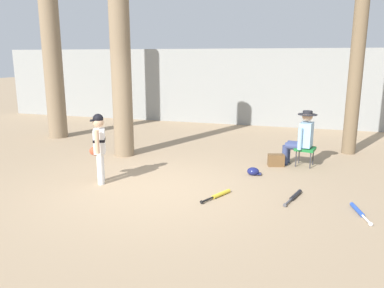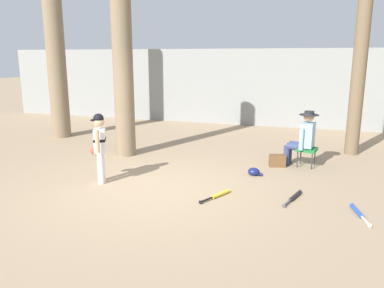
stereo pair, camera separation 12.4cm
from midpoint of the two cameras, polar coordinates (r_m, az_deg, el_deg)
The scene contains 13 objects.
ground_plane at distance 6.85m, azimuth -6.06°, elevation -6.78°, with size 60.00×60.00×0.00m, color #9E8466.
concrete_back_wall at distance 13.34m, azimuth 5.93°, elevation 8.53°, with size 18.00×0.36×2.57m, color gray.
tree_near_player at distance 9.00m, azimuth -10.97°, elevation 10.60°, with size 0.78×0.78×4.75m.
tree_behind_spectator at distance 9.78m, azimuth 23.45°, elevation 14.44°, with size 0.44×0.44×5.90m.
young_ballplayer at distance 7.19m, azimuth -14.27°, elevation 0.02°, with size 0.48×0.54×1.31m.
folding_stool at distance 8.47m, azimuth 16.23°, elevation -0.80°, with size 0.47×0.47×0.41m.
seated_spectator at distance 8.43m, azimuth 15.69°, elevation 1.09°, with size 0.68×0.54×1.20m.
handbag_beside_stool at distance 8.37m, azimuth 12.09°, elevation -2.40°, with size 0.34×0.18×0.26m, color brown.
tree_far_left at distance 11.64m, azimuth -20.56°, elevation 12.50°, with size 0.79×0.79×5.53m.
bat_black_composite at distance 6.62m, azimuth 14.63°, elevation -7.57°, with size 0.28×0.76×0.07m.
bat_yellow_trainer at distance 6.48m, azimuth 3.53°, elevation -7.61°, with size 0.37×0.69×0.07m.
bat_blue_youth at distance 6.32m, azimuth 23.20°, elevation -9.25°, with size 0.24×0.73×0.07m.
batting_helmet_navy at distance 7.69m, azimuth 8.72°, elevation -4.09°, with size 0.28×0.22×0.16m.
Camera 1 is at (2.50, -5.94, 2.31)m, focal length 35.52 mm.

